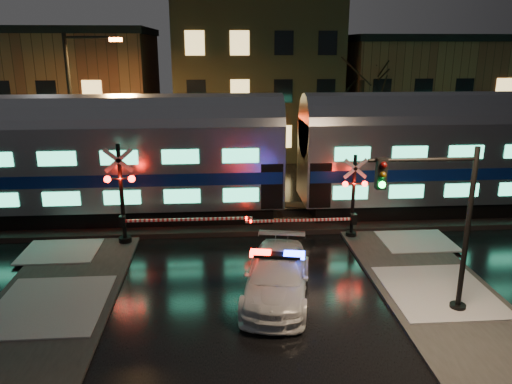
# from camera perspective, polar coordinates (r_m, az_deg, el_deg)

# --- Properties ---
(ground) EXTENTS (120.00, 120.00, 0.00)m
(ground) POSITION_cam_1_polar(r_m,az_deg,el_deg) (19.77, -1.29, -8.22)
(ground) COLOR black
(ground) RESTS_ON ground
(ballast) EXTENTS (90.00, 4.20, 0.24)m
(ballast) POSITION_cam_1_polar(r_m,az_deg,el_deg) (24.36, -1.91, -3.07)
(ballast) COLOR black
(ballast) RESTS_ON ground
(sidewalk_left) EXTENTS (4.00, 20.00, 0.12)m
(sidewalk_left) POSITION_cam_1_polar(r_m,az_deg,el_deg) (15.53, -25.89, -17.22)
(sidewalk_left) COLOR #2D2D2D
(sidewalk_left) RESTS_ON ground
(sidewalk_right) EXTENTS (4.00, 20.00, 0.12)m
(sidewalk_right) POSITION_cam_1_polar(r_m,az_deg,el_deg) (16.26, 24.45, -15.42)
(sidewalk_right) COLOR #2D2D2D
(sidewalk_right) RESTS_ON ground
(building_left) EXTENTS (14.00, 10.00, 9.00)m
(building_left) POSITION_cam_1_polar(r_m,az_deg,el_deg) (41.91, -21.38, 10.19)
(building_left) COLOR brown
(building_left) RESTS_ON ground
(building_mid) EXTENTS (12.00, 11.00, 11.50)m
(building_mid) POSITION_cam_1_polar(r_m,az_deg,el_deg) (40.63, -0.17, 12.90)
(building_mid) COLOR brown
(building_mid) RESTS_ON ground
(building_right) EXTENTS (12.00, 10.00, 8.50)m
(building_right) POSITION_cam_1_polar(r_m,az_deg,el_deg) (43.18, 17.65, 10.35)
(building_right) COLOR brown
(building_right) RESTS_ON ground
(train) EXTENTS (51.00, 3.12, 5.92)m
(train) POSITION_cam_1_polar(r_m,az_deg,el_deg) (23.70, 4.13, 4.55)
(train) COLOR black
(train) RESTS_ON ballast
(police_car) EXTENTS (3.04, 5.49, 1.67)m
(police_car) POSITION_cam_1_polar(r_m,az_deg,el_deg) (17.03, 2.41, -9.65)
(police_car) COLOR white
(police_car) RESTS_ON ground
(crossing_signal_right) EXTENTS (5.33, 0.64, 3.78)m
(crossing_signal_right) POSITION_cam_1_polar(r_m,az_deg,el_deg) (21.99, 10.14, -1.55)
(crossing_signal_right) COLOR black
(crossing_signal_right) RESTS_ON ground
(crossing_signal_left) EXTENTS (6.20, 0.67, 4.39)m
(crossing_signal_left) POSITION_cam_1_polar(r_m,az_deg,el_deg) (21.59, -14.16, -1.41)
(crossing_signal_left) COLOR black
(crossing_signal_left) RESTS_ON ground
(traffic_light) EXTENTS (3.50, 0.66, 5.41)m
(traffic_light) POSITION_cam_1_polar(r_m,az_deg,el_deg) (16.20, 20.41, -4.01)
(traffic_light) COLOR black
(traffic_light) RESTS_ON ground
(streetlight) EXTENTS (2.96, 0.31, 8.86)m
(streetlight) POSITION_cam_1_polar(r_m,az_deg,el_deg) (28.12, -19.74, 9.06)
(streetlight) COLOR black
(streetlight) RESTS_ON ground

